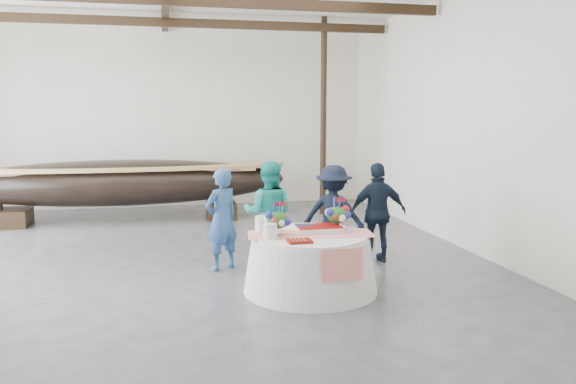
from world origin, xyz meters
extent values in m
cube|color=#3D3D42|center=(0.00, 0.00, 0.00)|extent=(10.00, 12.00, 0.01)
cube|color=silver|center=(0.00, 6.00, 2.25)|extent=(10.00, 0.02, 4.50)
cube|color=silver|center=(0.00, -6.00, 2.25)|extent=(10.00, 0.02, 4.50)
cube|color=silver|center=(5.00, 0.00, 2.25)|extent=(0.02, 12.00, 4.50)
cube|color=black|center=(0.00, 1.50, 4.25)|extent=(9.80, 0.12, 0.18)
cube|color=black|center=(0.00, 4.00, 4.25)|extent=(9.80, 0.12, 0.18)
cylinder|color=black|center=(3.50, 4.08, 2.25)|extent=(0.14, 0.14, 4.50)
cube|color=black|center=(-3.24, 4.08, 0.18)|extent=(0.63, 0.82, 0.36)
cube|color=black|center=(1.12, 4.08, 0.18)|extent=(0.63, 0.82, 0.36)
ellipsoid|color=black|center=(-1.06, 4.08, 0.86)|extent=(7.26, 1.45, 1.00)
cube|color=#9E7A4C|center=(-1.06, 4.08, 1.13)|extent=(5.80, 0.95, 0.05)
cone|color=silver|center=(1.77, -1.37, 0.37)|extent=(1.80, 1.80, 0.75)
cylinder|color=silver|center=(1.77, -1.37, 0.76)|extent=(1.53, 1.53, 0.04)
cube|color=red|center=(1.77, -1.37, 0.78)|extent=(1.72, 0.75, 0.01)
cube|color=white|center=(1.93, -1.24, 0.81)|extent=(0.60, 0.40, 0.07)
cylinder|color=white|center=(1.20, -1.52, 0.87)|extent=(0.18, 0.18, 0.20)
cylinder|color=white|center=(1.17, -1.05, 0.88)|extent=(0.18, 0.18, 0.21)
cube|color=#670E09|center=(1.52, -1.79, 0.79)|extent=(0.30, 0.24, 0.03)
cone|color=silver|center=(2.27, -1.49, 0.84)|extent=(0.09, 0.09, 0.12)
imported|color=#284E82|center=(0.71, -0.09, 0.78)|extent=(0.68, 0.61, 1.56)
imported|color=teal|center=(1.46, 0.04, 0.82)|extent=(0.95, 0.84, 1.64)
imported|color=black|center=(2.50, -0.06, 0.78)|extent=(1.16, 0.99, 1.56)
imported|color=black|center=(3.19, -0.19, 0.80)|extent=(0.95, 0.42, 1.60)
camera|label=1|loc=(-0.09, -8.46, 2.41)|focal=35.00mm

